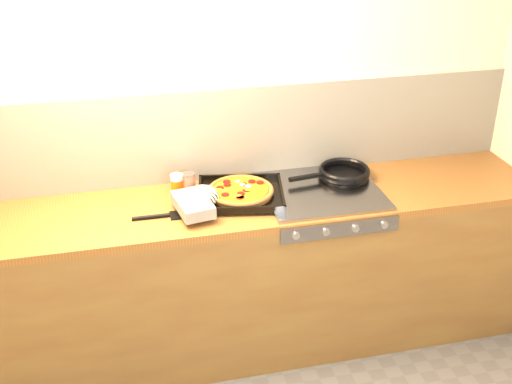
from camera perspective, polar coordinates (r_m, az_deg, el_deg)
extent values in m
plane|color=beige|center=(3.37, -2.93, 6.80)|extent=(3.20, 0.00, 3.20)
cube|color=silver|center=(3.39, -2.85, 5.15)|extent=(3.20, 0.02, 0.50)
cube|color=brown|center=(3.49, -1.69, -7.65)|extent=(3.20, 0.60, 0.86)
cube|color=brown|center=(3.25, -1.80, -1.13)|extent=(3.20, 0.60, 0.04)
cube|color=gray|center=(3.13, 7.45, -3.24)|extent=(0.60, 0.03, 0.08)
cylinder|color=#A5A5AA|center=(3.05, 3.57, -3.89)|extent=(0.04, 0.02, 0.04)
cylinder|color=#A5A5AA|center=(3.09, 6.24, -3.55)|extent=(0.04, 0.02, 0.04)
cylinder|color=#A5A5AA|center=(3.14, 8.83, -3.21)|extent=(0.04, 0.02, 0.04)
cylinder|color=#A5A5AA|center=(3.19, 11.34, -2.87)|extent=(0.04, 0.02, 0.04)
cube|color=gray|center=(3.35, 5.76, 0.09)|extent=(0.60, 0.56, 0.02)
cube|color=black|center=(3.25, -1.37, -0.28)|extent=(0.49, 0.44, 0.01)
cube|color=black|center=(3.41, -1.48, 1.39)|extent=(0.42, 0.09, 0.02)
cube|color=black|center=(3.08, -1.26, -1.53)|extent=(0.42, 0.09, 0.02)
cube|color=black|center=(3.26, 2.29, 0.09)|extent=(0.08, 0.37, 0.02)
cube|color=black|center=(3.25, -5.05, -0.09)|extent=(0.08, 0.37, 0.02)
cylinder|color=#A56130|center=(3.24, -1.37, -0.01)|extent=(0.37, 0.37, 0.02)
torus|color=#A56130|center=(3.24, -1.37, 0.15)|extent=(0.39, 0.39, 0.03)
cylinder|color=#BB7116|center=(3.24, -1.38, 0.19)|extent=(0.33, 0.33, 0.01)
cylinder|color=maroon|center=(3.22, -0.85, 0.19)|extent=(0.04, 0.04, 0.01)
cylinder|color=maroon|center=(3.31, -2.62, 0.93)|extent=(0.04, 0.04, 0.01)
cylinder|color=maroon|center=(3.15, -1.44, -0.48)|extent=(0.04, 0.04, 0.01)
cylinder|color=maroon|center=(3.25, -3.21, 0.37)|extent=(0.04, 0.04, 0.01)
cylinder|color=maroon|center=(3.31, -0.37, 0.94)|extent=(0.04, 0.04, 0.01)
cylinder|color=maroon|center=(3.28, -1.15, 0.68)|extent=(0.04, 0.04, 0.01)
cylinder|color=maroon|center=(3.18, -2.76, -0.24)|extent=(0.04, 0.04, 0.01)
cylinder|color=maroon|center=(3.30, 0.38, 0.85)|extent=(0.04, 0.04, 0.01)
cylinder|color=maroon|center=(3.15, -1.39, -0.45)|extent=(0.04, 0.04, 0.01)
cylinder|color=maroon|center=(3.19, -1.36, -0.15)|extent=(0.04, 0.04, 0.01)
cylinder|color=maroon|center=(3.28, -2.57, 0.64)|extent=(0.04, 0.04, 0.01)
ellipsoid|color=orange|center=(3.22, -2.84, 0.15)|extent=(0.04, 0.03, 0.01)
ellipsoid|color=orange|center=(3.23, -3.28, 0.20)|extent=(0.04, 0.03, 0.01)
ellipsoid|color=orange|center=(3.28, -1.57, 0.72)|extent=(0.04, 0.03, 0.01)
ellipsoid|color=orange|center=(3.32, -1.67, 1.04)|extent=(0.04, 0.03, 0.01)
ellipsoid|color=orange|center=(3.17, -1.57, -0.32)|extent=(0.04, 0.03, 0.01)
ellipsoid|color=orange|center=(3.22, -0.72, 0.18)|extent=(0.04, 0.03, 0.01)
ellipsoid|color=orange|center=(3.23, -0.95, 0.33)|extent=(0.04, 0.03, 0.01)
ellipsoid|color=orange|center=(3.21, -2.77, 0.06)|extent=(0.04, 0.03, 0.01)
ellipsoid|color=orange|center=(3.30, -1.31, 0.92)|extent=(0.04, 0.03, 0.01)
ellipsoid|color=silver|center=(3.31, -1.61, 0.96)|extent=(0.04, 0.04, 0.01)
ellipsoid|color=silver|center=(3.27, -1.21, 0.65)|extent=(0.04, 0.04, 0.01)
ellipsoid|color=silver|center=(3.26, -0.70, 0.52)|extent=(0.04, 0.04, 0.01)
cube|color=black|center=(3.10, -5.64, -1.12)|extent=(0.19, 0.28, 0.06)
ellipsoid|color=black|center=(3.20, -4.81, -0.10)|extent=(0.17, 0.17, 0.06)
cylinder|color=black|center=(3.13, -4.15, -0.80)|extent=(0.11, 0.12, 0.06)
cylinder|color=black|center=(3.49, 7.83, 1.44)|extent=(0.28, 0.28, 0.01)
torus|color=black|center=(3.48, 7.85, 1.82)|extent=(0.31, 0.31, 0.03)
cube|color=black|center=(3.39, 4.53, 1.34)|extent=(0.20, 0.05, 0.02)
cylinder|color=#9A190C|center=(3.33, -6.03, 0.84)|extent=(0.08, 0.08, 0.09)
cylinder|color=#B2B2B7|center=(3.31, -6.07, 1.59)|extent=(0.08, 0.08, 0.01)
cylinder|color=#B2B2B7|center=(3.35, -5.99, 0.10)|extent=(0.08, 0.08, 0.01)
cylinder|color=#DB5A0C|center=(3.32, -7.03, 0.48)|extent=(0.08, 0.08, 0.08)
cylinder|color=silver|center=(3.30, -7.08, 1.32)|extent=(0.08, 0.08, 0.03)
cylinder|color=#AF724A|center=(3.38, -0.26, 0.60)|extent=(0.26, 0.06, 0.02)
ellipsoid|color=#AF724A|center=(3.43, 1.92, 0.99)|extent=(0.06, 0.04, 0.02)
cube|color=black|center=(3.13, -6.75, -2.02)|extent=(0.10, 0.09, 0.01)
cylinder|color=black|center=(3.12, -9.34, -2.20)|extent=(0.18, 0.02, 0.02)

